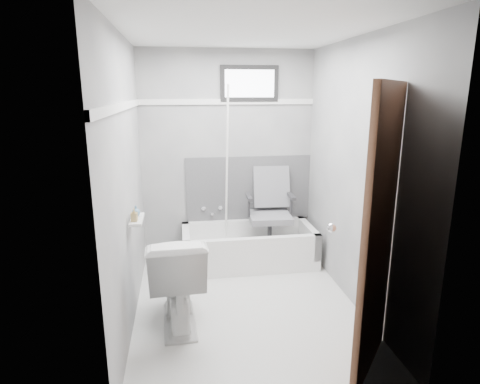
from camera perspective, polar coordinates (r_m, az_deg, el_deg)
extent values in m
plane|color=white|center=(3.88, 0.81, -15.75)|extent=(2.60, 2.60, 0.00)
plane|color=silver|center=(3.40, 0.96, 21.99)|extent=(2.60, 2.60, 0.00)
cube|color=slate|center=(4.71, -1.75, 5.15)|extent=(2.00, 0.02, 2.40)
cube|color=slate|center=(2.22, 6.46, -5.27)|extent=(2.00, 0.02, 2.40)
cube|color=slate|center=(3.43, -15.84, 1.21)|extent=(0.02, 2.60, 2.40)
cube|color=slate|center=(3.74, 16.17, 2.24)|extent=(0.02, 2.60, 2.40)
imported|color=white|center=(3.49, -8.97, -12.03)|extent=(0.50, 0.85, 0.82)
cube|color=#4C4C4F|center=(4.82, 1.25, 0.50)|extent=(1.50, 0.02, 0.78)
cube|color=white|center=(4.64, -1.79, 12.71)|extent=(2.00, 0.02, 0.06)
cube|color=white|center=(3.35, -16.33, 11.61)|extent=(0.02, 2.60, 0.06)
cylinder|color=white|center=(4.50, -1.88, 2.78)|extent=(0.02, 0.38, 1.92)
cube|color=silver|center=(3.44, -14.46, -3.82)|extent=(0.10, 0.32, 0.02)
imported|color=#9F864F|center=(3.35, -14.82, -3.18)|extent=(0.06, 0.06, 0.11)
imported|color=slate|center=(3.49, -14.59, -2.59)|extent=(0.08, 0.08, 0.09)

